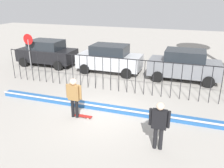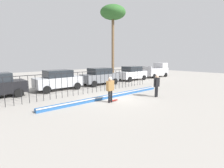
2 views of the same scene
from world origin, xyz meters
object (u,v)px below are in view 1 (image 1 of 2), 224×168
Objects in this scene: parked_car_silver at (110,58)px; stop_sign at (29,47)px; parked_car_black at (47,53)px; skateboarder at (74,95)px; skateboard at (83,116)px; camera_operator at (159,122)px; parked_car_gray at (184,65)px.

stop_sign is (-5.68, -1.06, 0.64)m from parked_car_silver.
stop_sign reaches higher than parked_car_black.
parked_car_silver is at bearing 0.49° from parked_car_black.
skateboarder reaches higher than skateboard.
parked_car_gray reaches higher than camera_operator.
parked_car_gray is (3.82, 6.55, 0.91)m from skateboard.
skateboarder is 0.71× the size of stop_sign.
parked_car_black is at bearing -177.02° from parked_car_gray.
parked_car_black is 5.05m from parked_car_silver.
parked_car_black and parked_car_gray have the same top height.
skateboarder is 1.01× the size of camera_operator.
stop_sign is (-10.58, -1.02, 0.64)m from parked_car_gray.
stop_sign reaches higher than camera_operator.
skateboarder is 8.94m from parked_car_black.
camera_operator is 0.41× the size of parked_car_gray.
skateboard is at bearing -116.19° from parked_car_gray.
parked_car_gray is 1.72× the size of stop_sign.
parked_car_gray is at bearing -54.48° from camera_operator.
parked_car_silver is 5.81m from stop_sign.
skateboarder is at bearing -41.17° from stop_sign.
stop_sign reaches higher than skateboarder.
skateboarder is 0.41× the size of parked_car_black.
parked_car_black is 1.72× the size of stop_sign.
parked_car_gray is at bearing -2.60° from parked_car_silver.
parked_car_silver is (5.04, -0.14, 0.00)m from parked_car_black.
skateboard is 3.78m from camera_operator.
skateboard is 0.19× the size of parked_car_silver.
camera_operator is at bearing -33.58° from stop_sign.
parked_car_gray is at bearing 5.49° from stop_sign.
stop_sign reaches higher than parked_car_gray.
stop_sign is (-6.77, 5.54, 1.56)m from skateboard.
parked_car_silver is 4.90m from parked_car_gray.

